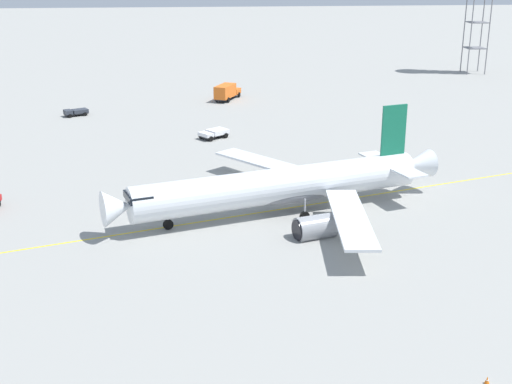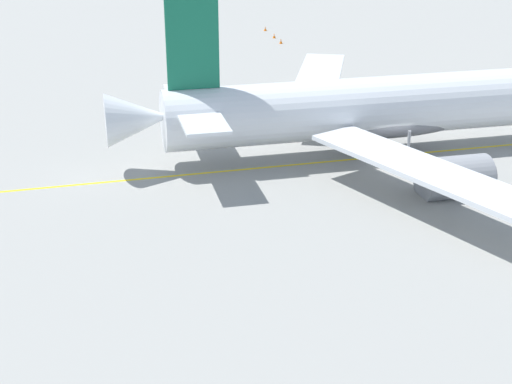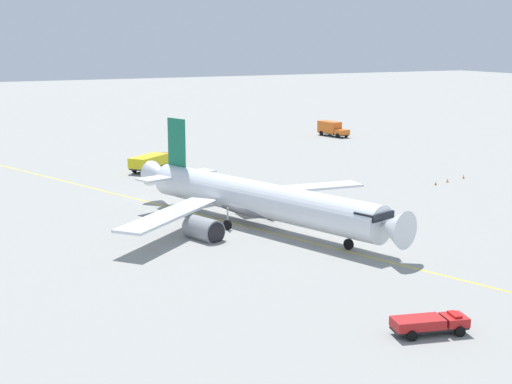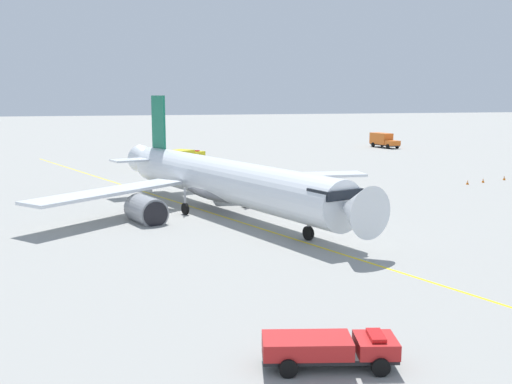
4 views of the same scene
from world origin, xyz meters
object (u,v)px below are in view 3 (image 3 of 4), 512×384
at_px(fire_tender_truck, 153,161).
at_px(safety_cone_near, 436,183).
at_px(ops_pickup_truck, 429,323).
at_px(safety_cone_mid, 447,180).
at_px(airliner_main, 257,201).
at_px(safety_cone_far, 463,177).
at_px(catering_truck_truck, 332,128).

bearing_deg(fire_tender_truck, safety_cone_near, -80.82).
height_order(ops_pickup_truck, safety_cone_mid, ops_pickup_truck).
height_order(airliner_main, safety_cone_far, airliner_main).
distance_m(fire_tender_truck, safety_cone_far, 48.34).
xyz_separation_m(catering_truck_truck, fire_tender_truck, (-48.24, -22.99, -0.12)).
height_order(safety_cone_mid, safety_cone_far, same).
bearing_deg(safety_cone_far, ops_pickup_truck, -134.07).
xyz_separation_m(catering_truck_truck, safety_cone_near, (-15.87, -52.96, -1.38)).
bearing_deg(catering_truck_truck, safety_cone_far, -18.89).
bearing_deg(catering_truck_truck, safety_cone_mid, -23.09).
height_order(safety_cone_near, safety_cone_mid, same).
bearing_deg(fire_tender_truck, catering_truck_truck, -12.55).
relative_size(safety_cone_near, safety_cone_far, 1.00).
bearing_deg(safety_cone_near, safety_cone_mid, 16.99).
bearing_deg(safety_cone_mid, catering_truck_truck, 76.06).
distance_m(safety_cone_mid, safety_cone_far, 4.40).
xyz_separation_m(catering_truck_truck, safety_cone_far, (-8.71, -50.78, -1.38)).
distance_m(safety_cone_near, safety_cone_mid, 3.08).
distance_m(fire_tender_truck, safety_cone_mid, 45.76).
bearing_deg(safety_cone_near, airliner_main, -163.84).
distance_m(catering_truck_truck, safety_cone_near, 55.31).
height_order(ops_pickup_truck, safety_cone_far, ops_pickup_truck).
bearing_deg(airliner_main, ops_pickup_truck, -22.75).
height_order(catering_truck_truck, safety_cone_near, catering_truck_truck).
height_order(airliner_main, catering_truck_truck, airliner_main).
xyz_separation_m(airliner_main, safety_cone_far, (41.00, 12.00, -2.69)).
xyz_separation_m(catering_truck_truck, safety_cone_mid, (-12.92, -52.06, -1.38)).
distance_m(airliner_main, ops_pickup_truck, 33.68).
relative_size(airliner_main, ops_pickup_truck, 6.74).
bearing_deg(catering_truck_truck, safety_cone_near, -25.83).
bearing_deg(airliner_main, safety_cone_mid, 88.62).
bearing_deg(airliner_main, safety_cone_near, 88.55).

